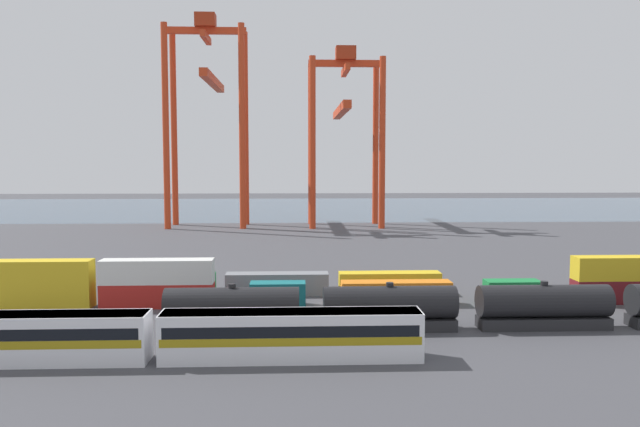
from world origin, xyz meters
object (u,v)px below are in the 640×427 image
passenger_train (155,335)px  gantry_crane_central (344,120)px  freight_tank_row (544,306)px  gantry_crane_west (208,101)px  shipping_container_12 (390,283)px  shipping_container_5 (396,293)px  shipping_container_4 (278,294)px  shipping_container_10 (163,285)px  shipping_container_7 (627,291)px

passenger_train → gantry_crane_central: size_ratio=0.97×
freight_tank_row → passenger_train: bearing=-166.2°
gantry_crane_central → gantry_crane_west: bearing=-178.6°
passenger_train → shipping_container_12: (22.37, 24.49, -0.84)m
passenger_train → shipping_container_5: passenger_train is taller
shipping_container_4 → shipping_container_10: (-13.62, 5.70, 0.00)m
shipping_container_10 → gantry_crane_central: gantry_crane_central is taller
gantry_crane_west → shipping_container_5: bearing=-69.9°
passenger_train → shipping_container_12: size_ratio=3.49×
passenger_train → shipping_container_4: (9.19, 18.79, -0.84)m
shipping_container_5 → shipping_container_7: 26.03m
shipping_container_5 → gantry_crane_west: gantry_crane_west is taller
shipping_container_10 → gantry_crane_west: (-5.57, 82.13, 29.40)m
shipping_container_4 → shipping_container_5: 13.02m
passenger_train → shipping_container_10: passenger_train is taller
shipping_container_7 → gantry_crane_central: 95.31m
shipping_container_10 → shipping_container_5: bearing=-12.1°
shipping_container_12 → shipping_container_7: bearing=-12.4°
passenger_train → shipping_container_5: bearing=40.2°
shipping_container_4 → gantry_crane_central: gantry_crane_central is taller
shipping_container_12 → gantry_crane_west: size_ratio=0.24×
shipping_container_5 → passenger_train: bearing=-139.8°
shipping_container_5 → shipping_container_10: bearing=167.9°
freight_tank_row → shipping_container_5: 16.11m
shipping_container_7 → shipping_container_10: same height
freight_tank_row → shipping_container_7: freight_tank_row is taller
shipping_container_10 → shipping_container_12: same height
shipping_container_4 → shipping_container_12: size_ratio=0.50×
shipping_container_5 → shipping_container_12: (0.16, 5.70, 0.00)m
shipping_container_10 → gantry_crane_central: (28.00, 82.92, 24.95)m
shipping_container_10 → gantry_crane_west: bearing=93.9°
freight_tank_row → shipping_container_5: freight_tank_row is taller
freight_tank_row → gantry_crane_west: size_ratio=1.39×
shipping_container_12 → gantry_crane_west: gantry_crane_west is taller
shipping_container_4 → gantry_crane_central: (14.38, 88.62, 24.95)m
shipping_container_4 → gantry_crane_west: (-19.20, 87.82, 29.40)m
gantry_crane_central → shipping_container_7: bearing=-74.4°
passenger_train → shipping_container_5: (22.21, 18.79, -0.84)m
passenger_train → freight_tank_row: 35.57m
freight_tank_row → shipping_container_7: bearing=37.0°
shipping_container_5 → gantry_crane_central: size_ratio=0.28×
shipping_container_7 → shipping_container_10: (-52.67, 5.70, 0.00)m
shipping_container_4 → shipping_container_10: size_ratio=0.50×
passenger_train → shipping_container_5: 29.10m
gantry_crane_west → passenger_train: bearing=-84.6°
gantry_crane_central → shipping_container_10: bearing=-108.7°
shipping_container_4 → shipping_container_5: size_ratio=0.50×
shipping_container_4 → shipping_container_10: bearing=157.3°
freight_tank_row → shipping_container_10: bearing=157.7°
shipping_container_12 → passenger_train: bearing=-132.4°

